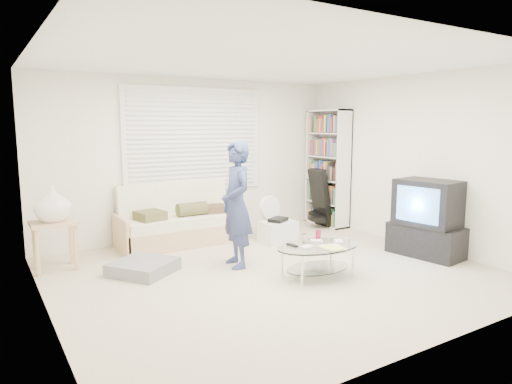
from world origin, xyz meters
TOP-DOWN VIEW (x-y plane):
  - ground at (0.00, 0.00)m, footprint 5.00×5.00m
  - room_shell at (0.00, 0.48)m, footprint 5.02×4.52m
  - window_blinds at (0.00, 2.20)m, footprint 2.32×0.08m
  - futon_sofa at (-0.41, 1.87)m, footprint 1.88×0.76m
  - grey_floor_pillow at (-1.34, 0.81)m, footprint 0.93×0.93m
  - side_table at (-2.22, 1.52)m, footprint 0.54×0.43m
  - bookshelf at (2.32, 1.72)m, footprint 0.32×0.86m
  - guitar_case at (2.08, 1.62)m, footprint 0.37×0.38m
  - floor_fan at (0.94, 1.50)m, footprint 0.42×0.27m
  - storage_bin at (0.90, 1.18)m, footprint 0.55×0.40m
  - tv_unit at (2.20, -0.50)m, footprint 0.64×1.02m
  - coffee_table at (0.36, -0.43)m, footprint 1.08×0.72m
  - standing_person at (-0.24, 0.46)m, footprint 0.46×0.63m

SIDE VIEW (x-z plane):
  - ground at x=0.00m, z-range 0.00..0.00m
  - grey_floor_pillow at x=-1.34m, z-range 0.00..0.15m
  - storage_bin at x=0.90m, z-range -0.02..0.36m
  - futon_sofa at x=-0.41m, z-range -0.16..0.76m
  - coffee_table at x=0.36m, z-range 0.06..0.57m
  - floor_fan at x=0.94m, z-range 0.06..0.74m
  - guitar_case at x=2.08m, z-range -0.06..0.96m
  - tv_unit at x=2.20m, z-range -0.02..1.03m
  - side_table at x=-2.22m, z-range 0.26..1.32m
  - standing_person at x=-0.24m, z-range 0.00..1.59m
  - bookshelf at x=2.32m, z-range 0.00..2.04m
  - window_blinds at x=0.00m, z-range 0.74..2.36m
  - room_shell at x=0.00m, z-range 0.37..2.88m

